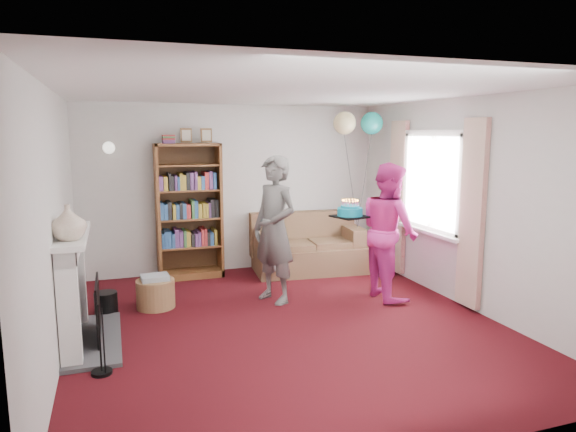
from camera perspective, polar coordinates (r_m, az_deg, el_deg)
name	(u,v)px	position (r m, az deg, el deg)	size (l,w,h in m)	color
ground	(287,325)	(5.75, -0.17, -11.98)	(5.00, 5.00, 0.00)	#320709
wall_back	(233,188)	(7.82, -6.11, 3.08)	(4.50, 0.02, 2.50)	silver
wall_left	(53,224)	(5.17, -24.63, -0.85)	(0.02, 5.00, 2.50)	silver
wall_right	(465,203)	(6.50, 19.04, 1.39)	(0.02, 5.00, 2.50)	silver
ceiling	(286,91)	(5.38, -0.18, 13.77)	(4.50, 5.00, 0.01)	white
fireplace	(80,294)	(5.51, -22.13, -8.01)	(0.55, 1.80, 1.12)	#3F3F42
window_bay	(431,201)	(6.96, 15.64, 1.64)	(0.14, 2.02, 2.20)	white
wall_sconce	(109,148)	(7.44, -19.29, 7.18)	(0.16, 0.23, 0.16)	gold
bookcase	(189,212)	(7.53, -10.99, 0.41)	(0.92, 0.42, 2.15)	#472B14
sofa	(308,249)	(7.86, 2.20, -3.66)	(1.64, 0.87, 0.87)	brown
wicker_basket	(156,293)	(6.42, -14.50, -8.25)	(0.46, 0.46, 0.40)	#9D7249
person_striped	(275,230)	(6.29, -1.49, -1.52)	(0.66, 0.43, 1.81)	black
person_magenta	(389,231)	(6.59, 11.16, -1.62)	(0.84, 0.65, 1.72)	#D22A8A
birthday_cake	(350,212)	(6.50, 6.90, 0.45)	(0.38, 0.38, 0.22)	black
balloons	(358,123)	(7.64, 7.81, 10.19)	(0.77, 0.33, 1.73)	#3F3F3F
mantel_vase	(68,222)	(5.00, -23.23, -0.65)	(0.31, 0.31, 0.32)	beige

